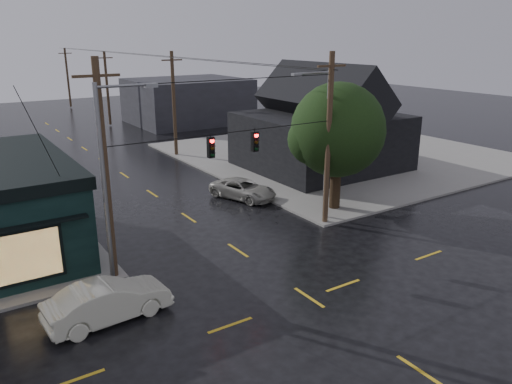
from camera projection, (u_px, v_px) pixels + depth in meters
ground_plane at (309, 297)px, 21.82m from camera, size 160.00×160.00×0.00m
sidewalk_ne at (339, 153)px, 48.22m from camera, size 28.00×28.00×0.15m
ne_building at (322, 116)px, 41.89m from camera, size 12.60×11.60×8.75m
corner_tree at (338, 130)px, 31.32m from camera, size 5.98×5.98×8.14m
utility_pole_nw at (115, 278)px, 23.60m from camera, size 2.00×0.32×10.15m
utility_pole_ne at (325, 224)px, 30.41m from camera, size 2.00×0.32×10.15m
utility_pole_far_a at (177, 156)px, 47.56m from camera, size 2.00×0.32×9.65m
utility_pole_far_b at (111, 126)px, 63.51m from camera, size 2.00×0.32×9.15m
utility_pole_far_c at (71, 108)px, 79.47m from camera, size 2.00×0.32×9.15m
span_signal_assembly at (233, 144)px, 25.35m from camera, size 13.00×0.48×1.23m
streetlight_nw at (114, 285)px, 22.89m from camera, size 5.40×0.30×9.15m
streetlight_ne at (323, 219)px, 31.23m from camera, size 5.40×0.30×9.15m
bg_building_east at (188, 101)px, 65.25m from camera, size 14.00×12.00×5.60m
sedan_cream at (108, 301)px, 19.91m from camera, size 5.07×2.07×1.64m
suv_silver at (243, 189)px, 34.92m from camera, size 3.77×5.35×1.35m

